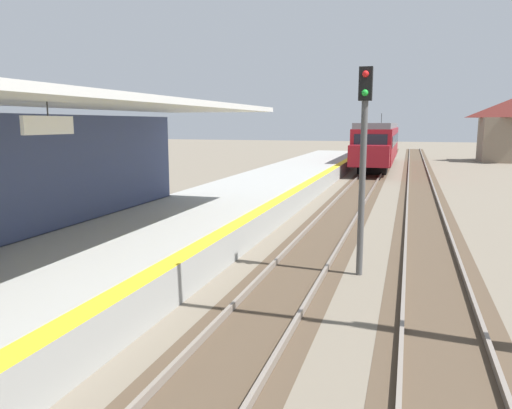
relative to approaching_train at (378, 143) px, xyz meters
name	(u,v)px	position (x,y,z in m)	size (l,w,h in m)	color
station_platform	(172,232)	(-4.40, -30.70, -1.73)	(5.00, 80.00, 0.91)	#999993
track_pair_nearest_platform	(330,228)	(0.00, -26.70, -2.13)	(2.34, 120.00, 0.16)	#4C3D2D
track_pair_middle	(428,234)	(3.40, -26.70, -2.13)	(2.34, 120.00, 0.16)	#4C3D2D
approaching_train	(378,143)	(0.00, 0.00, 0.00)	(2.93, 19.60, 4.76)	maroon
rail_signal_post	(363,150)	(1.56, -31.97, 1.02)	(0.32, 0.34, 5.20)	#4C4C4C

